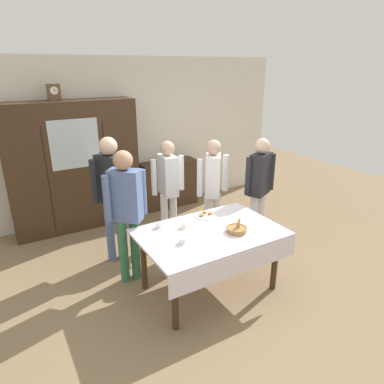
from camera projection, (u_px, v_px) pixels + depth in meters
The scene contains 20 objects.
ground_plane at pixel (200, 280), 4.31m from camera, with size 12.00×12.00×0.00m, color #846B4C.
back_wall at pixel (121, 138), 5.98m from camera, with size 6.40×0.10×2.70m, color silver.
dining_table at pixel (211, 241), 3.89m from camera, with size 1.61×1.08×0.77m.
wall_cabinet at pixel (75, 167), 5.42m from camera, with size 2.01×0.46×2.06m.
mantel_clock at pixel (54, 92), 4.95m from camera, with size 0.18×0.11×0.24m.
bookshelf_low at pixel (169, 184), 6.48m from camera, with size 1.08×0.35×0.88m.
book_stack at pixel (168, 159), 6.31m from camera, with size 0.16×0.20×0.09m.
tea_cup_mid_right at pixel (159, 226), 3.95m from camera, with size 0.13×0.13×0.06m.
tea_cup_far_right at pixel (184, 226), 3.95m from camera, with size 0.13×0.13×0.06m.
tea_cup_front_edge at pixel (183, 241), 3.60m from camera, with size 0.13×0.13×0.06m.
bread_basket at pixel (237, 229), 3.85m from camera, with size 0.24×0.24×0.16m.
pastry_plate at pixel (206, 215), 4.27m from camera, with size 0.28×0.28×0.05m.
spoon_back_edge at pixel (145, 231), 3.89m from camera, with size 0.12×0.02×0.01m.
spoon_near_left at pixel (254, 238), 3.73m from camera, with size 0.12×0.02×0.01m.
spoon_far_right at pixel (228, 219), 4.19m from camera, with size 0.12×0.02×0.01m.
person_by_cabinet at pixel (260, 182), 4.88m from camera, with size 0.52×0.34×1.61m.
person_behind_table_right at pixel (112, 188), 4.42m from camera, with size 0.52×0.41×1.72m.
person_beside_shelf at pixel (126, 205), 3.98m from camera, with size 0.52×0.39×1.67m.
person_near_right_end at pixel (213, 183), 4.86m from camera, with size 0.52×0.41×1.59m.
person_behind_table_left at pixel (168, 183), 4.95m from camera, with size 0.52×0.38×1.56m.
Camera 1 is at (-1.95, -3.09, 2.54)m, focal length 31.89 mm.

